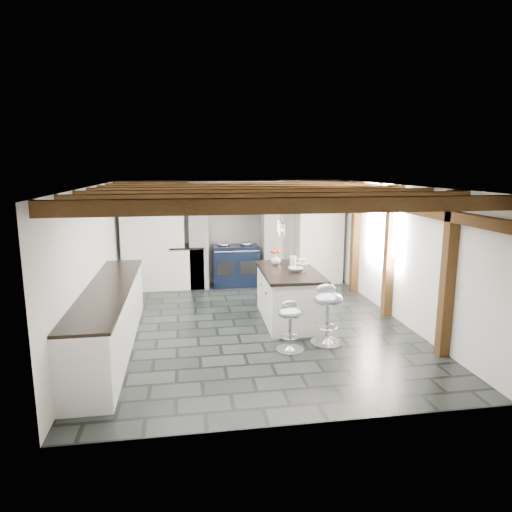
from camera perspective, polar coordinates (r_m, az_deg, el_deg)
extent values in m
plane|color=black|center=(7.67, -0.27, -8.69)|extent=(6.00, 6.00, 0.00)
plane|color=silver|center=(10.29, -2.84, 3.02)|extent=(5.00, 0.00, 5.00)
plane|color=silver|center=(7.41, -19.77, -0.82)|extent=(0.00, 6.00, 6.00)
plane|color=silver|center=(8.12, 17.44, 0.32)|extent=(0.00, 6.00, 6.00)
plane|color=white|center=(7.22, -0.29, 8.75)|extent=(6.00, 6.00, 0.00)
cube|color=silver|center=(9.97, -7.22, 1.52)|extent=(0.40, 0.60, 1.90)
cube|color=silver|center=(10.14, 1.85, 1.77)|extent=(0.40, 0.60, 1.90)
cube|color=#563618|center=(9.91, -2.70, 7.59)|extent=(2.10, 0.65, 0.18)
cube|color=silver|center=(9.90, -2.71, 8.49)|extent=(2.00, 0.60, 0.31)
cube|color=black|center=(9.59, -2.48, 7.83)|extent=(1.00, 0.03, 0.22)
cube|color=silver|center=(9.57, -2.47, 7.83)|extent=(0.90, 0.01, 0.14)
cube|color=white|center=(9.98, -12.69, 1.63)|extent=(1.30, 0.58, 2.00)
cube|color=white|center=(10.40, 7.82, 2.18)|extent=(1.00, 0.58, 2.00)
cube|color=white|center=(6.96, -17.83, -7.50)|extent=(0.60, 3.80, 0.88)
cube|color=black|center=(6.83, -18.06, -3.84)|extent=(0.64, 3.80, 0.04)
cube|color=white|center=(10.06, -8.57, -1.39)|extent=(0.70, 0.60, 0.88)
cube|color=black|center=(9.97, -8.65, 1.19)|extent=(0.74, 0.64, 0.04)
cube|color=#563618|center=(7.98, 17.26, 5.96)|extent=(0.15, 5.80, 0.14)
plane|color=white|center=(8.58, 15.71, 3.69)|extent=(0.00, 0.90, 0.90)
cube|color=#563618|center=(4.68, 4.63, 6.31)|extent=(5.00, 0.16, 0.16)
cube|color=#563618|center=(5.52, 2.49, 7.07)|extent=(5.00, 0.16, 0.16)
cube|color=#563618|center=(6.37, 0.92, 7.62)|extent=(5.00, 0.16, 0.16)
cube|color=#563618|center=(7.22, -0.28, 8.04)|extent=(5.00, 0.16, 0.16)
cube|color=#563618|center=(8.08, -1.24, 8.36)|extent=(5.00, 0.16, 0.16)
cube|color=#563618|center=(8.94, -2.01, 8.63)|extent=(5.00, 0.16, 0.16)
cube|color=#563618|center=(9.80, -2.64, 8.84)|extent=(5.00, 0.16, 0.16)
cube|color=#563618|center=(6.71, 22.87, -2.23)|extent=(0.15, 0.15, 2.30)
cube|color=#563618|center=(8.26, 16.33, 0.57)|extent=(0.15, 0.15, 2.30)
cube|color=#563618|center=(9.71, 12.32, 2.28)|extent=(0.15, 0.15, 2.30)
cylinder|color=black|center=(7.28, 3.30, 5.83)|extent=(0.01, 0.01, 0.56)
cylinder|color=white|center=(7.31, 3.27, 3.26)|extent=(0.09, 0.09, 0.22)
cylinder|color=black|center=(7.58, 3.18, 6.04)|extent=(0.01, 0.01, 0.56)
cylinder|color=white|center=(7.62, 3.16, 3.57)|extent=(0.09, 0.09, 0.22)
cylinder|color=black|center=(7.88, 3.08, 6.24)|extent=(0.01, 0.01, 0.56)
cylinder|color=white|center=(7.92, 3.05, 3.86)|extent=(0.09, 0.09, 0.22)
cube|color=black|center=(10.10, -2.60, -1.17)|extent=(1.00, 0.60, 0.90)
ellipsoid|color=silver|center=(9.98, -4.06, 1.48)|extent=(0.28, 0.28, 0.11)
ellipsoid|color=silver|center=(10.04, -1.21, 1.56)|extent=(0.28, 0.28, 0.11)
cylinder|color=silver|center=(9.72, -2.41, 0.57)|extent=(0.95, 0.03, 0.03)
cube|color=black|center=(9.78, -3.86, -1.59)|extent=(0.35, 0.02, 0.30)
cube|color=black|center=(9.84, -0.96, -1.49)|extent=(0.35, 0.02, 0.30)
cube|color=white|center=(7.85, 4.10, -5.06)|extent=(0.90, 1.73, 0.83)
cube|color=black|center=(7.73, 4.15, -1.92)|extent=(0.97, 1.80, 0.05)
imported|color=white|center=(8.14, 2.51, -0.43)|extent=(0.18, 0.18, 0.18)
ellipsoid|color=red|center=(8.11, 2.51, 0.59)|extent=(0.19, 0.19, 0.11)
cylinder|color=white|center=(8.06, 4.67, -0.61)|extent=(0.11, 0.11, 0.17)
imported|color=white|center=(7.65, 4.99, -1.67)|extent=(0.25, 0.25, 0.06)
cylinder|color=white|center=(7.81, 5.79, -1.28)|extent=(0.05, 0.05, 0.09)
cylinder|color=white|center=(7.80, 5.79, -0.89)|extent=(0.21, 0.21, 0.01)
cylinder|color=#CAB687|center=(7.80, 5.80, -0.60)|extent=(0.16, 0.16, 0.07)
cylinder|color=silver|center=(7.00, 8.82, -10.67)|extent=(0.48, 0.48, 0.03)
cone|color=silver|center=(6.98, 8.83, -10.30)|extent=(0.22, 0.22, 0.09)
cylinder|color=silver|center=(6.88, 8.90, -7.99)|extent=(0.05, 0.05, 0.60)
torus|color=silver|center=(6.91, 8.88, -8.77)|extent=(0.31, 0.31, 0.02)
ellipsoid|color=#9294A0|center=(6.77, 8.99, -5.27)|extent=(0.46, 0.46, 0.20)
ellipsoid|color=#9294A0|center=(6.84, 8.69, -4.14)|extent=(0.31, 0.14, 0.17)
cylinder|color=silver|center=(6.69, 4.24, -11.63)|extent=(0.39, 0.39, 0.03)
cone|color=silver|center=(6.68, 4.25, -11.31)|extent=(0.18, 0.18, 0.07)
cylinder|color=silver|center=(6.59, 4.28, -9.36)|extent=(0.04, 0.04, 0.49)
torus|color=silver|center=(6.62, 4.27, -10.02)|extent=(0.25, 0.25, 0.02)
ellipsoid|color=#9294A0|center=(6.50, 4.32, -7.06)|extent=(0.44, 0.44, 0.16)
ellipsoid|color=#9294A0|center=(6.55, 3.94, -6.10)|extent=(0.27, 0.16, 0.14)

